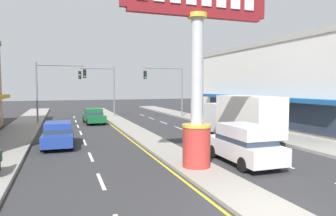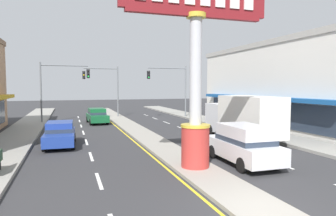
# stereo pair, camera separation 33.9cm
# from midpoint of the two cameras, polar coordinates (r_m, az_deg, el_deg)

# --- Properties ---
(ground_plane) EXTENTS (160.00, 160.00, 0.00)m
(ground_plane) POSITION_cam_midpoint_polar(r_m,az_deg,el_deg) (9.78, 17.65, -18.66)
(ground_plane) COLOR #303033
(median_strip) EXTENTS (1.97, 52.00, 0.14)m
(median_strip) POSITION_cam_midpoint_polar(r_m,az_deg,el_deg) (26.01, -7.12, -4.08)
(median_strip) COLOR gray
(median_strip) RESTS_ON ground
(sidewalk_left) EXTENTS (2.86, 60.00, 0.18)m
(sidewalk_left) POSITION_cam_midpoint_polar(r_m,az_deg,el_deg) (23.69, -27.90, -5.28)
(sidewalk_left) COLOR gray
(sidewalk_left) RESTS_ON ground
(sidewalk_right) EXTENTS (2.86, 60.00, 0.18)m
(sidewalk_right) POSITION_cam_midpoint_polar(r_m,az_deg,el_deg) (27.58, 12.48, -3.64)
(sidewalk_right) COLOR gray
(sidewalk_right) RESTS_ON ground
(lane_markings) EXTENTS (8.71, 52.00, 0.01)m
(lane_markings) POSITION_cam_midpoint_polar(r_m,az_deg,el_deg) (24.71, -6.44, -4.66)
(lane_markings) COLOR silver
(lane_markings) RESTS_ON ground
(district_sign) EXTENTS (6.82, 1.32, 8.33)m
(district_sign) POSITION_cam_midpoint_polar(r_m,az_deg,el_deg) (13.41, 4.80, 6.86)
(district_sign) COLOR #B7332D
(district_sign) RESTS_ON median_strip
(storefront_right) EXTENTS (10.21, 21.67, 7.68)m
(storefront_right) POSITION_cam_midpoint_polar(r_m,az_deg,el_deg) (30.55, 23.23, 3.93)
(storefront_right) COLOR silver
(storefront_right) RESTS_ON ground
(traffic_light_left_side) EXTENTS (4.86, 0.46, 6.20)m
(traffic_light_left_side) POSITION_cam_midpoint_polar(r_m,az_deg,el_deg) (32.55, -20.86, 4.69)
(traffic_light_left_side) COLOR slate
(traffic_light_left_side) RESTS_ON ground
(traffic_light_right_side) EXTENTS (4.86, 0.46, 6.20)m
(traffic_light_right_side) POSITION_cam_midpoint_polar(r_m,az_deg,el_deg) (35.44, -0.21, 4.89)
(traffic_light_right_side) COLOR slate
(traffic_light_right_side) RESTS_ON ground
(traffic_light_median_far) EXTENTS (4.20, 0.46, 6.20)m
(traffic_light_median_far) POSITION_cam_midpoint_polar(r_m,az_deg,el_deg) (36.80, -12.78, 4.68)
(traffic_light_median_far) COLOR slate
(traffic_light_median_far) RESTS_ON ground
(sedan_near_right_lane) EXTENTS (2.02, 4.39, 1.53)m
(sedan_near_right_lane) POSITION_cam_midpoint_polar(r_m,az_deg,el_deg) (31.45, -14.21, -1.45)
(sedan_near_right_lane) COLOR #14562D
(sedan_near_right_lane) RESTS_ON ground
(box_truck_far_right_lane) EXTENTS (2.38, 6.96, 3.12)m
(box_truck_far_right_lane) POSITION_cam_midpoint_polar(r_m,az_deg,el_deg) (21.27, 13.30, -1.57)
(box_truck_far_right_lane) COLOR silver
(box_truck_far_right_lane) RESTS_ON ground
(sedan_near_left_lane) EXTENTS (1.94, 4.35, 1.53)m
(sedan_near_left_lane) POSITION_cam_midpoint_polar(r_m,az_deg,el_deg) (20.10, -20.58, -4.65)
(sedan_near_left_lane) COLOR navy
(sedan_near_left_lane) RESTS_ON ground
(suv_mid_left_lane) EXTENTS (2.04, 4.64, 1.90)m
(suv_mid_left_lane) POSITION_cam_midpoint_polar(r_m,az_deg,el_deg) (15.12, 13.56, -6.57)
(suv_mid_left_lane) COLOR silver
(suv_mid_left_lane) RESTS_ON ground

